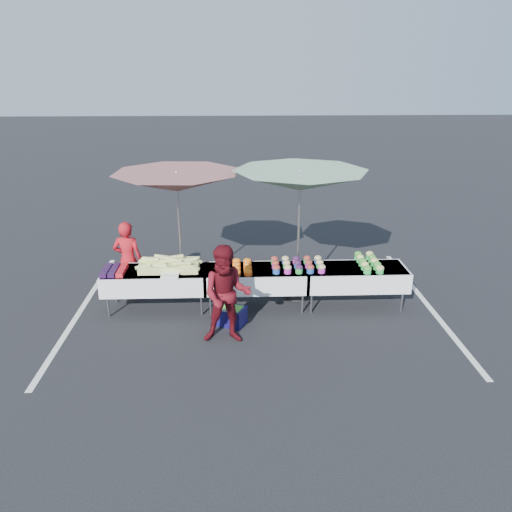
{
  "coord_description": "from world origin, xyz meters",
  "views": [
    {
      "loc": [
        -0.33,
        -8.3,
        4.13
      ],
      "look_at": [
        0.0,
        0.0,
        1.0
      ],
      "focal_mm": 35.0,
      "sensor_mm": 36.0,
      "label": 1
    }
  ],
  "objects_px": {
    "umbrella_left": "(177,183)",
    "storage_bin": "(230,315)",
    "table_right": "(355,276)",
    "table_center": "(256,278)",
    "vendor": "(128,260)",
    "customer": "(227,295)",
    "table_left": "(156,279)",
    "umbrella_right": "(300,181)"
  },
  "relations": [
    {
      "from": "table_left",
      "to": "umbrella_left",
      "type": "height_order",
      "value": "umbrella_left"
    },
    {
      "from": "table_right",
      "to": "table_center",
      "type": "bearing_deg",
      "value": 180.0
    },
    {
      "from": "table_right",
      "to": "vendor",
      "type": "xyz_separation_m",
      "value": [
        -4.19,
        0.55,
        0.17
      ]
    },
    {
      "from": "table_left",
      "to": "storage_bin",
      "type": "xyz_separation_m",
      "value": [
        1.33,
        -0.65,
        -0.42
      ]
    },
    {
      "from": "vendor",
      "to": "umbrella_right",
      "type": "height_order",
      "value": "umbrella_right"
    },
    {
      "from": "umbrella_right",
      "to": "storage_bin",
      "type": "distance_m",
      "value": 2.66
    },
    {
      "from": "umbrella_left",
      "to": "storage_bin",
      "type": "relative_size",
      "value": 5.09
    },
    {
      "from": "umbrella_right",
      "to": "umbrella_left",
      "type": "bearing_deg",
      "value": 172.43
    },
    {
      "from": "table_center",
      "to": "table_right",
      "type": "xyz_separation_m",
      "value": [
        1.8,
        0.0,
        0.0
      ]
    },
    {
      "from": "vendor",
      "to": "customer",
      "type": "bearing_deg",
      "value": 143.72
    },
    {
      "from": "table_left",
      "to": "table_center",
      "type": "distance_m",
      "value": 1.8
    },
    {
      "from": "storage_bin",
      "to": "table_right",
      "type": "bearing_deg",
      "value": 40.54
    },
    {
      "from": "table_left",
      "to": "table_center",
      "type": "relative_size",
      "value": 1.0
    },
    {
      "from": "table_left",
      "to": "umbrella_right",
      "type": "bearing_deg",
      "value": 8.75
    },
    {
      "from": "storage_bin",
      "to": "umbrella_right",
      "type": "bearing_deg",
      "value": 64.22
    },
    {
      "from": "umbrella_right",
      "to": "vendor",
      "type": "bearing_deg",
      "value": 177.31
    },
    {
      "from": "table_center",
      "to": "table_right",
      "type": "distance_m",
      "value": 1.8
    },
    {
      "from": "table_center",
      "to": "table_left",
      "type": "bearing_deg",
      "value": 180.0
    },
    {
      "from": "umbrella_right",
      "to": "table_center",
      "type": "bearing_deg",
      "value": -153.43
    },
    {
      "from": "storage_bin",
      "to": "customer",
      "type": "bearing_deg",
      "value": -69.44
    },
    {
      "from": "table_center",
      "to": "customer",
      "type": "bearing_deg",
      "value": -112.72
    },
    {
      "from": "table_left",
      "to": "storage_bin",
      "type": "height_order",
      "value": "table_left"
    },
    {
      "from": "customer",
      "to": "umbrella_right",
      "type": "bearing_deg",
      "value": 53.4
    },
    {
      "from": "customer",
      "to": "storage_bin",
      "type": "height_order",
      "value": "customer"
    },
    {
      "from": "table_left",
      "to": "umbrella_left",
      "type": "distance_m",
      "value": 1.78
    },
    {
      "from": "table_right",
      "to": "umbrella_right",
      "type": "relative_size",
      "value": 0.75
    },
    {
      "from": "table_right",
      "to": "umbrella_left",
      "type": "bearing_deg",
      "value": 167.81
    },
    {
      "from": "umbrella_left",
      "to": "storage_bin",
      "type": "xyz_separation_m",
      "value": [
        0.95,
        -1.34,
        -2.02
      ]
    },
    {
      "from": "vendor",
      "to": "customer",
      "type": "xyz_separation_m",
      "value": [
        1.89,
        -1.75,
        0.06
      ]
    },
    {
      "from": "vendor",
      "to": "storage_bin",
      "type": "relative_size",
      "value": 2.55
    },
    {
      "from": "table_right",
      "to": "customer",
      "type": "distance_m",
      "value": 2.61
    },
    {
      "from": "table_center",
      "to": "table_right",
      "type": "relative_size",
      "value": 1.0
    },
    {
      "from": "umbrella_right",
      "to": "storage_bin",
      "type": "xyz_separation_m",
      "value": [
        -1.27,
        -1.05,
        -2.09
      ]
    },
    {
      "from": "table_center",
      "to": "vendor",
      "type": "xyz_separation_m",
      "value": [
        -2.39,
        0.55,
        0.17
      ]
    },
    {
      "from": "table_left",
      "to": "table_right",
      "type": "bearing_deg",
      "value": 0.0
    },
    {
      "from": "table_right",
      "to": "customer",
      "type": "bearing_deg",
      "value": -152.44
    },
    {
      "from": "table_center",
      "to": "umbrella_left",
      "type": "xyz_separation_m",
      "value": [
        -1.41,
        0.69,
        1.6
      ]
    },
    {
      "from": "table_center",
      "to": "vendor",
      "type": "bearing_deg",
      "value": 167.05
    },
    {
      "from": "table_center",
      "to": "storage_bin",
      "type": "bearing_deg",
      "value": -125.58
    },
    {
      "from": "vendor",
      "to": "customer",
      "type": "distance_m",
      "value": 2.58
    },
    {
      "from": "table_left",
      "to": "table_right",
      "type": "height_order",
      "value": "same"
    },
    {
      "from": "customer",
      "to": "umbrella_right",
      "type": "distance_m",
      "value": 2.52
    }
  ]
}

